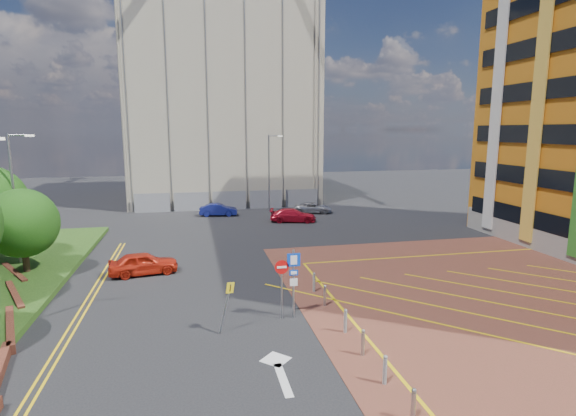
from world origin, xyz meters
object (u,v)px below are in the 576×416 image
object	(u,v)px
car_blue_back	(218,210)
car_silver_back	(313,208)
lamp_back	(270,170)
sign_cluster	(289,277)
warning_sign	(227,301)
car_red_back	(293,215)
tree_c	(22,223)
lamp_left_far	(15,194)
car_red_left	(143,263)

from	to	relation	value
car_blue_back	car_silver_back	bearing A→B (deg)	-85.13
lamp_back	car_blue_back	bearing A→B (deg)	-166.37
sign_cluster	warning_sign	xyz separation A→B (m)	(-2.87, -0.96, -0.52)
car_red_back	car_silver_back	world-z (taller)	car_red_back
warning_sign	tree_c	bearing A→B (deg)	137.62
car_silver_back	tree_c	bearing A→B (deg)	141.63
lamp_left_far	car_red_back	bearing A→B (deg)	27.40
car_silver_back	car_blue_back	bearing A→B (deg)	102.20
lamp_left_far	car_red_left	size ratio (longest dim) A/B	2.02
tree_c	sign_cluster	size ratio (longest dim) A/B	1.53
sign_cluster	car_red_back	distance (m)	21.83
lamp_left_far	car_red_left	world-z (taller)	lamp_left_far
tree_c	lamp_left_far	distance (m)	2.65
sign_cluster	car_blue_back	bearing A→B (deg)	93.73
tree_c	car_red_back	size ratio (longest dim) A/B	1.15
warning_sign	car_blue_back	size ratio (longest dim) A/B	0.61
sign_cluster	warning_sign	distance (m)	3.07
sign_cluster	car_red_left	bearing A→B (deg)	131.77
car_silver_back	sign_cluster	bearing A→B (deg)	177.41
sign_cluster	car_blue_back	xyz separation A→B (m)	(-1.68, 25.69, -1.34)
car_red_back	car_silver_back	size ratio (longest dim) A/B	1.10
lamp_back	car_red_back	bearing A→B (deg)	-78.47
car_red_left	car_blue_back	xyz separation A→B (m)	(5.46, 17.70, -0.07)
car_red_back	car_blue_back	bearing A→B (deg)	69.61
tree_c	lamp_left_far	world-z (taller)	lamp_left_far
car_blue_back	warning_sign	bearing A→B (deg)	-174.89
car_blue_back	car_red_left	bearing A→B (deg)	170.53
tree_c	car_blue_back	size ratio (longest dim) A/B	1.32
lamp_back	lamp_left_far	bearing A→B (deg)	-139.14
warning_sign	car_silver_back	size ratio (longest dim) A/B	0.58
warning_sign	car_silver_back	bearing A→B (deg)	67.45
lamp_back	car_red_left	distance (m)	22.24
lamp_back	car_red_back	xyz separation A→B (m)	(1.18, -5.80, -3.74)
car_red_left	car_red_back	bearing A→B (deg)	-52.17
sign_cluster	car_red_left	distance (m)	10.79
warning_sign	car_red_left	bearing A→B (deg)	115.50
warning_sign	car_red_left	xyz separation A→B (m)	(-4.27, 8.95, -0.75)
lamp_left_far	sign_cluster	size ratio (longest dim) A/B	2.50
warning_sign	car_silver_back	distance (m)	28.35
car_red_left	car_silver_back	size ratio (longest dim) A/B	1.02
sign_cluster	car_silver_back	distance (m)	26.49
car_red_left	car_blue_back	distance (m)	18.52
tree_c	warning_sign	distance (m)	14.90
tree_c	car_red_left	distance (m)	7.19
tree_c	lamp_left_far	bearing A→B (deg)	114.71
car_red_left	lamp_back	bearing A→B (deg)	-39.57
sign_cluster	car_blue_back	distance (m)	25.78
lamp_left_far	sign_cluster	distance (m)	18.58
tree_c	car_silver_back	distance (m)	27.29
car_red_back	lamp_left_far	bearing A→B (deg)	130.97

